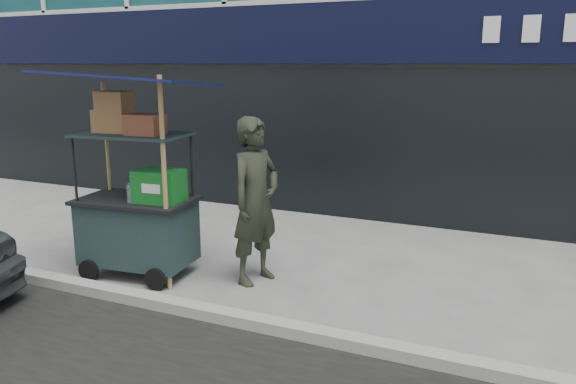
% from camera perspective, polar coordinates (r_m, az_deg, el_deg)
% --- Properties ---
extents(ground, '(80.00, 80.00, 0.00)m').
position_cam_1_polar(ground, '(5.92, -7.80, -11.67)').
color(ground, slate).
rests_on(ground, ground).
extents(curb, '(80.00, 0.18, 0.12)m').
position_cam_1_polar(curb, '(5.74, -8.89, -11.86)').
color(curb, '#999891').
rests_on(curb, ground).
extents(vendor_cart, '(1.89, 1.42, 2.39)m').
position_cam_1_polar(vendor_cart, '(6.74, -15.03, -1.36)').
color(vendor_cart, black).
rests_on(vendor_cart, ground).
extents(vendor_man, '(0.62, 0.79, 1.89)m').
position_cam_1_polar(vendor_man, '(6.30, -3.30, -0.92)').
color(vendor_man, '#25281D').
rests_on(vendor_man, ground).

